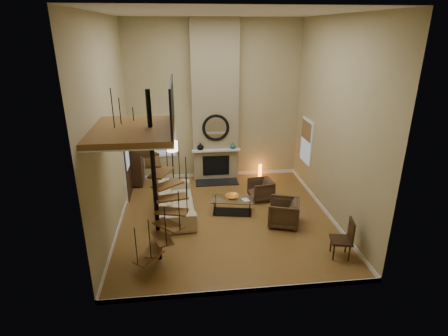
{
  "coord_description": "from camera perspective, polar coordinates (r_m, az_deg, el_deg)",
  "views": [
    {
      "loc": [
        -1.12,
        -9.24,
        5.16
      ],
      "look_at": [
        0.0,
        0.4,
        1.4
      ],
      "focal_mm": 29.04,
      "sensor_mm": 36.0,
      "label": 1
    }
  ],
  "objects": [
    {
      "name": "floor_lamp",
      "position": [
        12.02,
        -8.19,
        2.8
      ],
      "size": [
        0.39,
        0.39,
        1.71
      ],
      "color": "black",
      "rests_on": "ground"
    },
    {
      "name": "vase_right",
      "position": [
        12.78,
        1.42,
        3.53
      ],
      "size": [
        0.2,
        0.2,
        0.21
      ],
      "primitive_type": "imported",
      "color": "#195857",
      "rests_on": "mantel"
    },
    {
      "name": "ceiling",
      "position": [
        9.31,
        0.31,
        23.25
      ],
      "size": [
        6.0,
        6.5,
        0.01
      ],
      "primitive_type": "cube",
      "color": "silver",
      "rests_on": "back_wall"
    },
    {
      "name": "hutch",
      "position": [
        12.86,
        -13.64,
        1.46
      ],
      "size": [
        0.37,
        0.79,
        1.78
      ],
      "primitive_type": "cube",
      "color": "black",
      "rests_on": "ground"
    },
    {
      "name": "hearth",
      "position": [
        12.92,
        -1.12,
        -2.25
      ],
      "size": [
        1.5,
        0.6,
        0.04
      ],
      "primitive_type": "cube",
      "color": "black",
      "rests_on": "ground"
    },
    {
      "name": "window_right",
      "position": [
        12.47,
        12.86,
        4.19
      ],
      "size": [
        0.06,
        1.02,
        1.52
      ],
      "color": "white",
      "rests_on": "right_wall"
    },
    {
      "name": "firebox",
      "position": [
        12.99,
        -1.26,
        0.4
      ],
      "size": [
        0.95,
        0.02,
        0.72
      ],
      "primitive_type": "cube",
      "color": "black",
      "rests_on": "chimney_breast"
    },
    {
      "name": "window_back",
      "position": [
        12.97,
        -9.87,
        5.04
      ],
      "size": [
        1.02,
        0.06,
        1.52
      ],
      "color": "white",
      "rests_on": "back_wall"
    },
    {
      "name": "sofa",
      "position": [
        10.83,
        -7.59,
        -5.11
      ],
      "size": [
        1.13,
        2.6,
        0.75
      ],
      "primitive_type": "imported",
      "rotation": [
        0.0,
        0.0,
        1.62
      ],
      "color": "tan",
      "rests_on": "ground"
    },
    {
      "name": "back_wall",
      "position": [
        12.77,
        -1.51,
        10.29
      ],
      "size": [
        6.0,
        0.02,
        5.5
      ],
      "primitive_type": "cube",
      "color": "tan",
      "rests_on": "ground"
    },
    {
      "name": "chimney_breast",
      "position": [
        12.58,
        -1.43,
        10.13
      ],
      "size": [
        1.6,
        0.38,
        5.5
      ],
      "primitive_type": "cube",
      "color": "#938560",
      "rests_on": "ground"
    },
    {
      "name": "armchair_near",
      "position": [
        11.64,
        6.11,
        -3.33
      ],
      "size": [
        0.81,
        0.8,
        0.65
      ],
      "primitive_type": "imported",
      "rotation": [
        0.0,
        0.0,
        -1.41
      ],
      "color": "#483321",
      "rests_on": "ground"
    },
    {
      "name": "entry_door",
      "position": [
        11.92,
        -15.06,
        0.25
      ],
      "size": [
        0.1,
        1.05,
        2.16
      ],
      "color": "white",
      "rests_on": "ground"
    },
    {
      "name": "coffee_table",
      "position": [
        10.79,
        1.32,
        -5.69
      ],
      "size": [
        1.33,
        0.84,
        0.46
      ],
      "color": "silver",
      "rests_on": "ground"
    },
    {
      "name": "armchair_far",
      "position": [
        10.29,
        9.82,
        -7.0
      ],
      "size": [
        1.06,
        1.05,
        0.77
      ],
      "primitive_type": "imported",
      "rotation": [
        0.0,
        0.0,
        -1.9
      ],
      "color": "#483321",
      "rests_on": "ground"
    },
    {
      "name": "accent_lamp",
      "position": [
        13.42,
        5.69,
        -0.39
      ],
      "size": [
        0.13,
        0.13,
        0.45
      ],
      "primitive_type": "cylinder",
      "color": "orange",
      "rests_on": "ground"
    },
    {
      "name": "left_wall",
      "position": [
        9.73,
        -17.65,
        5.84
      ],
      "size": [
        0.02,
        6.5,
        5.5
      ],
      "primitive_type": "cube",
      "color": "tan",
      "rests_on": "ground"
    },
    {
      "name": "spiral_stair",
      "position": [
        8.2,
        -10.67,
        -3.52
      ],
      "size": [
        1.47,
        1.47,
        4.06
      ],
      "color": "black",
      "rests_on": "ground"
    },
    {
      "name": "vase_left",
      "position": [
        12.67,
        -3.75,
        3.42
      ],
      "size": [
        0.24,
        0.24,
        0.25
      ],
      "primitive_type": "imported",
      "color": "black",
      "rests_on": "mantel"
    },
    {
      "name": "mirror_disc",
      "position": [
        12.55,
        -1.3,
        6.36
      ],
      "size": [
        0.8,
        0.01,
        0.8
      ],
      "primitive_type": "cylinder",
      "rotation": [
        1.57,
        0.0,
        0.0
      ],
      "color": "white",
      "rests_on": "chimney_breast"
    },
    {
      "name": "loft",
      "position": [
        7.74,
        -13.35,
        6.21
      ],
      "size": [
        1.7,
        2.2,
        1.09
      ],
      "color": "brown",
      "rests_on": "left_wall"
    },
    {
      "name": "right_wall",
      "position": [
        10.4,
        17.05,
        6.85
      ],
      "size": [
        0.02,
        6.5,
        5.5
      ],
      "primitive_type": "cube",
      "color": "tan",
      "rests_on": "ground"
    },
    {
      "name": "mantel",
      "position": [
        12.72,
        -1.24,
        2.8
      ],
      "size": [
        1.7,
        0.18,
        0.06
      ],
      "primitive_type": "cube",
      "color": "white",
      "rests_on": "chimney_breast"
    },
    {
      "name": "book",
      "position": [
        10.63,
        3.32,
        -5.08
      ],
      "size": [
        0.25,
        0.29,
        0.02
      ],
      "primitive_type": "imported",
      "rotation": [
        0.0,
        0.0,
        0.32
      ],
      "color": "gray",
      "rests_on": "coffee_table"
    },
    {
      "name": "bowl",
      "position": [
        10.74,
        1.3,
        -4.55
      ],
      "size": [
        0.41,
        0.41,
        0.1
      ],
      "primitive_type": "imported",
      "color": "orange",
      "rests_on": "coffee_table"
    },
    {
      "name": "side_chair",
      "position": [
        9.2,
        18.54,
        -10.3
      ],
      "size": [
        0.57,
        0.57,
        1.01
      ],
      "color": "black",
      "rests_on": "ground"
    },
    {
      "name": "baseboard_back",
      "position": [
        13.52,
        -1.39,
        -0.98
      ],
      "size": [
        6.0,
        0.02,
        0.12
      ],
      "primitive_type": "cube",
      "color": "white",
      "rests_on": "ground"
    },
    {
      "name": "baseboard_front",
      "position": [
        7.95,
        3.21,
        -18.75
      ],
      "size": [
        6.0,
        0.02,
        0.12
      ],
      "primitive_type": "cube",
      "color": "white",
      "rests_on": "ground"
    },
    {
      "name": "ground",
      "position": [
        10.64,
        0.25,
        -7.85
      ],
      "size": [
        6.0,
        6.5,
        0.01
      ],
      "primitive_type": "cube",
      "color": "olive",
      "rests_on": "ground"
    },
    {
      "name": "mirror_frame",
      "position": [
        12.55,
        -1.3,
        6.35
      ],
      "size": [
        0.94,
        0.1,
        0.94
      ],
      "primitive_type": "torus",
      "rotation": [
        1.57,
        0.0,
        0.0
      ],
      "color": "black",
      "rests_on": "chimney_breast"
    },
    {
      "name": "front_wall",
      "position": [
        6.55,
        3.7,
        -0.44
      ],
      "size": [
        6.0,
        0.02,
        5.5
      ],
      "primitive_type": "cube",
      "color": "tan",
      "rests_on": "ground"
    },
    {
      "name": "baseboard_right",
      "position": [
        11.32,
        15.55,
        -6.43
      ],
      "size": [
        0.02,
        6.5,
        0.12
      ],
      "primitive_type": "cube",
      "color": "white",
      "rests_on": "ground"
    },
    {
      "name": "baseboard_left",
      "position": [
        10.71,
        -16.0,
        -8.15
      ],
      "size": [
        0.02,
        6.5,
        0.12
      ],
      "primitive_type": "cube",
      "color": "white",
      "rests_on": "ground"
    }
  ]
}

